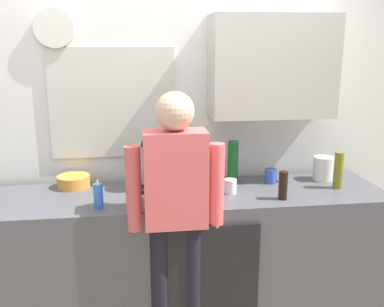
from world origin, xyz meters
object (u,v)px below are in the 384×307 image
Objects in this scene: cup_white_mug at (230,186)px; cup_blue_mug at (271,176)px; coffee_maker at (154,167)px; bottle_dark_sauce at (283,185)px; mixing_bowl at (74,181)px; bottle_green_wine at (233,162)px; bottle_clear_soda at (176,179)px; dish_soap at (98,196)px; person_at_sink at (176,204)px; storage_canister at (323,168)px; bottle_olive_oil at (338,170)px.

cup_white_mug is 0.37m from cup_blue_mug.
cup_blue_mug is (0.81, 0.01, -0.10)m from coffee_maker.
bottle_dark_sauce reaches higher than cup_blue_mug.
cup_white_mug is 1.06m from mixing_bowl.
bottle_clear_soda is (-0.43, -0.30, -0.01)m from bottle_green_wine.
dish_soap reaches higher than cup_blue_mug.
bottle_clear_soda is 0.38m from cup_white_mug.
bottle_dark_sauce is 0.67m from bottle_clear_soda.
bottle_clear_soda is 0.20m from person_at_sink.
storage_canister is at bearing -2.26° from mixing_bowl.
coffee_maker is at bearing -178.63° from storage_canister.
dish_soap is at bearing -64.59° from mixing_bowl.
person_at_sink reaches higher than bottle_clear_soda.
bottle_clear_soda reaches higher than storage_canister.
bottle_olive_oil is 1.39× the size of dish_soap.
bottle_clear_soda reaches higher than dish_soap.
cup_blue_mug is 0.56× the size of dish_soap.
mixing_bowl is at bearing 176.32° from cup_blue_mug.
bottle_green_wine is (-0.24, 0.36, 0.06)m from bottle_dark_sauce.
mixing_bowl is (-1.09, 0.05, -0.11)m from bottle_green_wine.
bottle_dark_sauce is at bearing -22.02° from coffee_maker.
bottle_dark_sauce is 1.00× the size of dish_soap.
bottle_olive_oil is 0.83× the size of bottle_green_wine.
bottle_green_wine is 3.00× the size of cup_blue_mug.
bottle_dark_sauce is 0.33m from cup_blue_mug.
mixing_bowl is 0.47m from dish_soap.
dish_soap is at bearing -157.81° from bottle_green_wine.
bottle_olive_oil reaches higher than dish_soap.
coffee_maker is 3.30× the size of cup_blue_mug.
bottle_olive_oil is 0.16× the size of person_at_sink.
person_at_sink reaches higher than bottle_green_wine.
person_at_sink is at bearing -170.57° from bottle_dark_sauce.
storage_canister is at bearing 2.68° from cup_blue_mug.
bottle_green_wine is 0.66m from person_at_sink.
mixing_bowl is at bearing 169.81° from coffee_maker.
person_at_sink is at bearing -133.14° from bottle_green_wine.
bottle_green_wine is 3.16× the size of cup_white_mug.
mixing_bowl is (-0.55, 0.10, -0.11)m from coffee_maker.
bottle_green_wine reaches higher than dish_soap.
bottle_olive_oil is 0.19m from storage_canister.
bottle_clear_soda is 0.74m from cup_blue_mug.
mixing_bowl is at bearing 177.74° from storage_canister.
cup_blue_mug reaches higher than mixing_bowl.
cup_blue_mug is 1.21m from dish_soap.
dish_soap is at bearing -164.04° from cup_blue_mug.
bottle_green_wine is at bearing -2.82° from mixing_bowl.
bottle_green_wine is 1.10m from mixing_bowl.
mixing_bowl is (-0.67, 0.35, -0.10)m from bottle_clear_soda.
cup_white_mug is at bearing -14.60° from mixing_bowl.
coffee_maker is 0.85m from bottle_dark_sauce.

